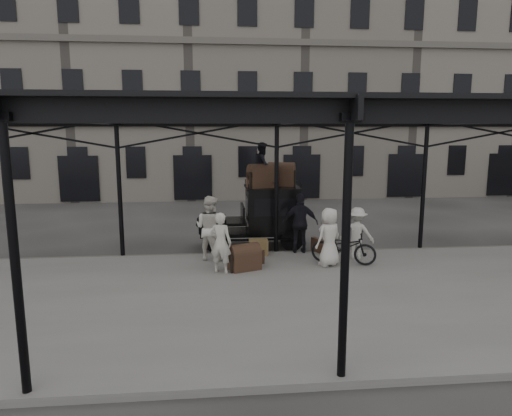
{
  "coord_description": "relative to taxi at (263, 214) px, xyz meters",
  "views": [
    {
      "loc": [
        -2.07,
        -12.61,
        4.18
      ],
      "look_at": [
        -0.71,
        1.6,
        1.7
      ],
      "focal_mm": 32.0,
      "sensor_mm": 36.0,
      "label": 1
    }
  ],
  "objects": [
    {
      "name": "porter_official",
      "position": [
        1.07,
        -1.43,
        -0.07
      ],
      "size": [
        1.2,
        0.61,
        1.97
      ],
      "primitive_type": "imported",
      "rotation": [
        0.0,
        0.0,
        3.03
      ],
      "color": "black",
      "rests_on": "platform"
    },
    {
      "name": "taxi",
      "position": [
        0.0,
        0.0,
        0.0
      ],
      "size": [
        3.65,
        1.55,
        2.18
      ],
      "color": "black",
      "rests_on": "ground"
    },
    {
      "name": "canopy",
      "position": [
        0.29,
        -4.95,
        3.39
      ],
      "size": [
        22.5,
        9.0,
        4.74
      ],
      "color": "black",
      "rests_on": "ground"
    },
    {
      "name": "porter_midleft",
      "position": [
        -1.89,
        -1.96,
        -0.05
      ],
      "size": [
        1.23,
        1.16,
        2.01
      ],
      "primitive_type": "imported",
      "rotation": [
        0.0,
        0.0,
        2.58
      ],
      "color": "silver",
      "rests_on": "platform"
    },
    {
      "name": "suitcase_flat",
      "position": [
        -0.55,
        -2.55,
        -0.85
      ],
      "size": [
        0.6,
        0.16,
        0.4
      ],
      "primitive_type": "cube",
      "rotation": [
        0.0,
        0.0,
        -0.01
      ],
      "color": "#412B1E",
      "rests_on": "platform"
    },
    {
      "name": "suitcase_upright",
      "position": [
        1.67,
        -1.43,
        -0.83
      ],
      "size": [
        0.37,
        0.61,
        0.45
      ],
      "primitive_type": "cube",
      "rotation": [
        0.0,
        0.0,
        0.4
      ],
      "color": "#412B1E",
      "rests_on": "platform"
    },
    {
      "name": "building_frontage",
      "position": [
        0.29,
        14.77,
        5.8
      ],
      "size": [
        64.0,
        8.0,
        14.0
      ],
      "primitive_type": "cube",
      "color": "slate",
      "rests_on": "ground"
    },
    {
      "name": "steamer_trunk_platform",
      "position": [
        -0.89,
        -3.11,
        -0.73
      ],
      "size": [
        1.0,
        0.81,
        0.64
      ],
      "primitive_type": null,
      "rotation": [
        0.0,
        0.0,
        0.37
      ],
      "color": "#412B1E",
      "rests_on": "platform"
    },
    {
      "name": "wicker_hamper",
      "position": [
        -0.33,
        -1.57,
        -0.8
      ],
      "size": [
        0.61,
        0.46,
        0.5
      ],
      "primitive_type": "cube",
      "rotation": [
        0.0,
        0.0,
        -0.01
      ],
      "color": "brown",
      "rests_on": "platform"
    },
    {
      "name": "steamer_trunk_roof_near",
      "position": [
        -0.08,
        -0.25,
        1.32
      ],
      "size": [
        1.06,
        0.83,
        0.68
      ],
      "primitive_type": null,
      "rotation": [
        0.0,
        0.0,
        0.31
      ],
      "color": "#412B1E",
      "rests_on": "taxi"
    },
    {
      "name": "platform",
      "position": [
        0.29,
        -5.23,
        -1.13
      ],
      "size": [
        28.0,
        8.0,
        0.15
      ],
      "primitive_type": "cube",
      "color": "slate",
      "rests_on": "ground"
    },
    {
      "name": "steamer_trunk_roof_far",
      "position": [
        0.67,
        0.2,
        1.32
      ],
      "size": [
        1.08,
        0.83,
        0.69
      ],
      "primitive_type": null,
      "rotation": [
        0.0,
        0.0,
        -0.3
      ],
      "color": "#412B1E",
      "rests_on": "taxi"
    },
    {
      "name": "bicycle",
      "position": [
        2.13,
        -2.81,
        -0.54
      ],
      "size": [
        2.06,
        1.37,
        1.02
      ],
      "primitive_type": "imported",
      "rotation": [
        0.0,
        0.0,
        1.18
      ],
      "color": "black",
      "rests_on": "platform"
    },
    {
      "name": "porter_roof",
      "position": [
        -0.03,
        -0.1,
        1.75
      ],
      "size": [
        0.72,
        0.85,
        1.55
      ],
      "primitive_type": "imported",
      "rotation": [
        0.0,
        0.0,
        1.38
      ],
      "color": "black",
      "rests_on": "taxi"
    },
    {
      "name": "porter_centre",
      "position": [
        1.64,
        -2.94,
        -0.18
      ],
      "size": [
        1.01,
        0.89,
        1.74
      ],
      "primitive_type": "imported",
      "rotation": [
        0.0,
        0.0,
        3.64
      ],
      "color": "silver",
      "rests_on": "platform"
    },
    {
      "name": "porter_left",
      "position": [
        -1.58,
        -3.32,
        -0.19
      ],
      "size": [
        0.74,
        0.63,
        1.73
      ],
      "primitive_type": "imported",
      "rotation": [
        0.0,
        0.0,
        2.75
      ],
      "color": "beige",
      "rests_on": "platform"
    },
    {
      "name": "ground",
      "position": [
        0.29,
        -3.23,
        -1.2
      ],
      "size": [
        120.0,
        120.0,
        0.0
      ],
      "primitive_type": "plane",
      "color": "#383533",
      "rests_on": "ground"
    },
    {
      "name": "porter_right",
      "position": [
        2.69,
        -2.31,
        -0.24
      ],
      "size": [
        1.2,
        0.96,
        1.63
      ],
      "primitive_type": "imported",
      "rotation": [
        0.0,
        0.0,
        2.76
      ],
      "color": "beige",
      "rests_on": "platform"
    }
  ]
}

